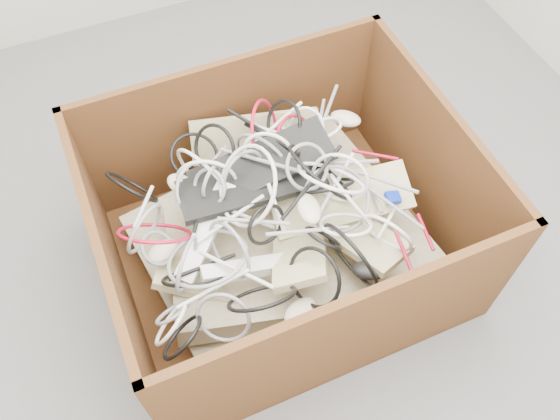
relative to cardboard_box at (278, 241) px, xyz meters
name	(u,v)px	position (x,y,z in m)	size (l,w,h in m)	color
ground	(283,245)	(0.04, 0.06, -0.15)	(3.00, 3.00, 0.00)	#59595C
cardboard_box	(278,241)	(0.00, 0.00, 0.00)	(1.11, 0.93, 0.57)	#3E260F
keyboard_pile	(285,210)	(0.03, 0.02, 0.13)	(0.88, 0.84, 0.39)	#B9B482
mice_scatter	(278,221)	(-0.02, -0.05, 0.20)	(0.86, 0.68, 0.20)	beige
power_strip_left	(206,232)	(-0.24, 0.00, 0.21)	(0.32, 0.06, 0.04)	silver
power_strip_right	(244,269)	(-0.17, -0.14, 0.17)	(0.26, 0.05, 0.04)	silver
vga_plug	(393,198)	(0.35, -0.11, 0.20)	(0.04, 0.04, 0.02)	#0D29CC
cable_tangle	(260,202)	(-0.06, 0.01, 0.25)	(0.96, 0.82, 0.44)	black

